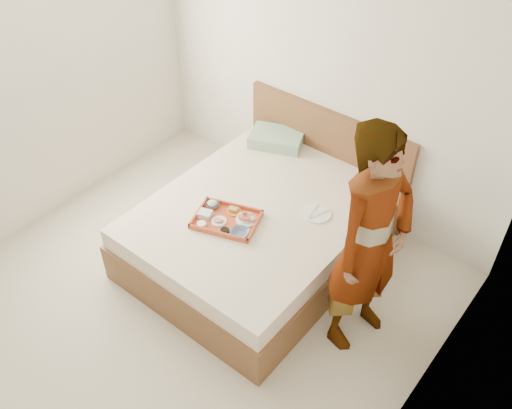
{
  "coord_description": "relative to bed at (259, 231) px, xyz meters",
  "views": [
    {
      "loc": [
        2.21,
        -1.64,
        3.48
      ],
      "look_at": [
        0.16,
        0.9,
        0.65
      ],
      "focal_mm": 39.4,
      "sensor_mm": 36.0,
      "label": 1
    }
  ],
  "objects": [
    {
      "name": "bed",
      "position": [
        0.0,
        0.0,
        0.0
      ],
      "size": [
        1.65,
        2.0,
        0.53
      ],
      "primitive_type": "cube",
      "color": "brown",
      "rests_on": "ground"
    },
    {
      "name": "salad_bowl",
      "position": [
        -0.28,
        -0.24,
        0.3
      ],
      "size": [
        0.14,
        0.14,
        0.03
      ],
      "primitive_type": "imported",
      "rotation": [
        0.0,
        0.0,
        0.33
      ],
      "color": "#18274A",
      "rests_on": "tray"
    },
    {
      "name": "plastic_tub",
      "position": [
        -0.25,
        -0.36,
        0.3
      ],
      "size": [
        0.12,
        0.11,
        0.04
      ],
      "primitive_type": "cube",
      "rotation": [
        0.0,
        0.0,
        0.33
      ],
      "color": "silver",
      "rests_on": "tray"
    },
    {
      "name": "dinner_plate",
      "position": [
        0.4,
        0.22,
        0.27
      ],
      "size": [
        0.27,
        0.27,
        0.01
      ],
      "primitive_type": "cylinder",
      "rotation": [
        0.0,
        0.0,
        -0.15
      ],
      "color": "white",
      "rests_on": "bed"
    },
    {
      "name": "sauce_dish",
      "position": [
        -0.01,
        -0.4,
        0.29
      ],
      "size": [
        0.09,
        0.09,
        0.03
      ],
      "primitive_type": "cylinder",
      "rotation": [
        0.0,
        0.0,
        0.33
      ],
      "color": "black",
      "rests_on": "tray"
    },
    {
      "name": "cheese_round",
      "position": [
        -0.2,
        -0.46,
        0.29
      ],
      "size": [
        0.09,
        0.09,
        0.02
      ],
      "primitive_type": "cylinder",
      "rotation": [
        0.0,
        0.0,
        0.33
      ],
      "color": "white",
      "rests_on": "tray"
    },
    {
      "name": "wall_back",
      "position": [
        -0.11,
        1.0,
        1.04
      ],
      "size": [
        3.5,
        0.01,
        2.6
      ],
      "primitive_type": "cube",
      "color": "silver",
      "rests_on": "ground"
    },
    {
      "name": "ground",
      "position": [
        -0.11,
        -1.0,
        -0.27
      ],
      "size": [
        3.5,
        4.0,
        0.01
      ],
      "primitive_type": "cube",
      "color": "beige",
      "rests_on": "ground"
    },
    {
      "name": "person",
      "position": [
        1.05,
        -0.16,
        0.63
      ],
      "size": [
        0.55,
        0.73,
        1.8
      ],
      "primitive_type": "imported",
      "rotation": [
        0.0,
        0.0,
        1.37
      ],
      "color": "silver",
      "rests_on": "ground"
    },
    {
      "name": "meat_plate",
      "position": [
        -0.12,
        -0.34,
        0.28
      ],
      "size": [
        0.15,
        0.15,
        0.01
      ],
      "primitive_type": "cylinder",
      "rotation": [
        0.0,
        0.0,
        0.33
      ],
      "color": "white",
      "rests_on": "tray"
    },
    {
      "name": "navy_bowl_big",
      "position": [
        0.09,
        -0.35,
        0.3
      ],
      "size": [
        0.18,
        0.18,
        0.03
      ],
      "primitive_type": "imported",
      "rotation": [
        0.0,
        0.0,
        0.33
      ],
      "color": "#18274A",
      "rests_on": "tray"
    },
    {
      "name": "bread_plate",
      "position": [
        -0.11,
        -0.18,
        0.28
      ],
      "size": [
        0.15,
        0.15,
        0.01
      ],
      "primitive_type": "cylinder",
      "rotation": [
        0.0,
        0.0,
        0.33
      ],
      "color": "orange",
      "rests_on": "tray"
    },
    {
      "name": "tray",
      "position": [
        -0.09,
        -0.29,
        0.29
      ],
      "size": [
        0.58,
        0.5,
        0.04
      ],
      "primitive_type": "cube",
      "rotation": [
        0.0,
        0.0,
        0.33
      ],
      "color": "#BE5122",
      "rests_on": "bed"
    },
    {
      "name": "prawn_plate",
      "position": [
        0.03,
        -0.19,
        0.28
      ],
      "size": [
        0.21,
        0.21,
        0.01
      ],
      "primitive_type": "cylinder",
      "rotation": [
        0.0,
        0.0,
        0.33
      ],
      "color": "white",
      "rests_on": "tray"
    },
    {
      "name": "headboard",
      "position": [
        0.0,
        0.97,
        0.21
      ],
      "size": [
        1.65,
        0.06,
        0.95
      ],
      "primitive_type": "cube",
      "color": "brown",
      "rests_on": "ground"
    },
    {
      "name": "wall_right",
      "position": [
        1.64,
        -1.0,
        1.04
      ],
      "size": [
        0.01,
        4.0,
        2.6
      ],
      "primitive_type": "cube",
      "color": "silver",
      "rests_on": "ground"
    },
    {
      "name": "pillow",
      "position": [
        -0.43,
        0.79,
        0.32
      ],
      "size": [
        0.55,
        0.47,
        0.11
      ],
      "primitive_type": "cube",
      "rotation": [
        0.0,
        0.0,
        0.39
      ],
      "color": "#93B496",
      "rests_on": "bed"
    }
  ]
}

